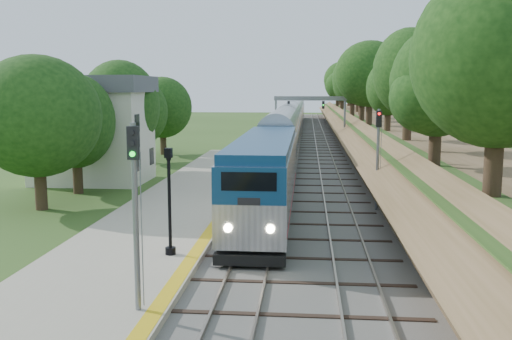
# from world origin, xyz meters

# --- Properties ---
(trackbed) EXTENTS (9.50, 170.00, 0.28)m
(trackbed) POSITION_xyz_m (2.00, 60.00, 0.07)
(trackbed) COLOR #4C4944
(trackbed) RESTS_ON ground
(platform) EXTENTS (6.40, 68.00, 0.38)m
(platform) POSITION_xyz_m (-5.20, 16.00, 0.19)
(platform) COLOR #A39B84
(platform) RESTS_ON ground
(yellow_stripe) EXTENTS (0.55, 68.00, 0.01)m
(yellow_stripe) POSITION_xyz_m (-2.35, 16.00, 0.39)
(yellow_stripe) COLOR gold
(yellow_stripe) RESTS_ON platform
(embankment) EXTENTS (10.64, 170.00, 11.70)m
(embankment) POSITION_xyz_m (10.35, 60.00, 1.95)
(embankment) COLOR brown
(embankment) RESTS_ON ground
(station_building) EXTENTS (8.60, 6.60, 8.00)m
(station_building) POSITION_xyz_m (-14.00, 30.00, 4.09)
(station_building) COLOR silver
(station_building) RESTS_ON ground
(signal_gantry) EXTENTS (8.40, 0.38, 6.20)m
(signal_gantry) POSITION_xyz_m (2.47, 54.99, 4.82)
(signal_gantry) COLOR slate
(signal_gantry) RESTS_ON ground
(trees_behind_platform) EXTENTS (7.82, 53.32, 7.21)m
(trees_behind_platform) POSITION_xyz_m (-11.17, 20.67, 4.53)
(trees_behind_platform) COLOR #332316
(trees_behind_platform) RESTS_ON ground
(train) EXTENTS (2.90, 116.24, 4.26)m
(train) POSITION_xyz_m (0.00, 66.43, 2.19)
(train) COLOR black
(train) RESTS_ON trackbed
(lamppost_far) EXTENTS (0.43, 0.43, 4.35)m
(lamppost_far) POSITION_xyz_m (-3.31, 10.28, 2.32)
(lamppost_far) COLOR black
(lamppost_far) RESTS_ON platform
(signal_platform) EXTENTS (0.33, 0.26, 5.69)m
(signal_platform) POSITION_xyz_m (-2.90, 4.45, 3.88)
(signal_platform) COLOR slate
(signal_platform) RESTS_ON platform
(signal_farside) EXTENTS (0.32, 0.25, 5.80)m
(signal_farside) POSITION_xyz_m (6.20, 20.98, 3.67)
(signal_farside) COLOR slate
(signal_farside) RESTS_ON ground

